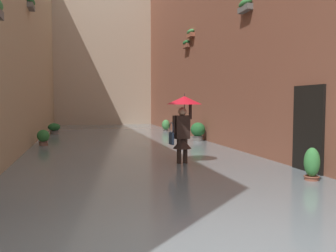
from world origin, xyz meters
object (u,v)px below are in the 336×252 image
at_px(potted_plant_mid_left, 312,167).
at_px(potted_plant_near_right, 54,129).
at_px(person_wading, 183,117).
at_px(potted_plant_near_left, 198,132).
at_px(potted_plant_far_right, 43,138).
at_px(potted_plant_far_left, 166,126).

bearing_deg(potted_plant_mid_left, potted_plant_near_right, -64.51).
relative_size(person_wading, potted_plant_near_right, 2.78).
xyz_separation_m(potted_plant_near_left, potted_plant_mid_left, (0.17, 7.78, -0.10)).
relative_size(potted_plant_mid_left, potted_plant_far_right, 1.11).
xyz_separation_m(potted_plant_far_left, potted_plant_near_right, (6.00, 0.31, -0.03)).
xyz_separation_m(potted_plant_far_left, potted_plant_far_right, (6.06, 5.19, -0.02)).
distance_m(potted_plant_far_left, potted_plant_mid_left, 12.86).
distance_m(potted_plant_near_left, potted_plant_near_right, 7.79).
bearing_deg(potted_plant_far_right, potted_plant_near_right, -90.79).
xyz_separation_m(potted_plant_near_left, potted_plant_far_right, (6.22, 0.11, -0.11)).
bearing_deg(person_wading, potted_plant_near_right, -68.20).
bearing_deg(potted_plant_near_left, person_wading, 66.84).
xyz_separation_m(potted_plant_near_left, potted_plant_far_left, (0.16, -5.08, -0.08)).
distance_m(potted_plant_near_right, potted_plant_far_right, 4.88).
bearing_deg(potted_plant_far_right, potted_plant_far_left, -139.45).
bearing_deg(potted_plant_far_left, potted_plant_mid_left, 89.93).
bearing_deg(potted_plant_near_right, potted_plant_far_left, -177.03).
height_order(potted_plant_near_left, potted_plant_far_left, potted_plant_near_left).
distance_m(potted_plant_near_left, potted_plant_far_left, 5.08).
height_order(potted_plant_far_left, potted_plant_near_right, potted_plant_far_left).
relative_size(person_wading, potted_plant_mid_left, 2.38).
distance_m(potted_plant_far_left, potted_plant_far_right, 7.98).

